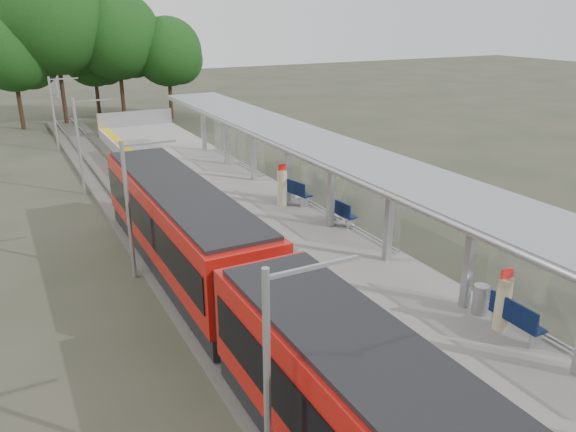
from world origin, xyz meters
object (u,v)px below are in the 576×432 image
at_px(bench_far, 296,191).
at_px(litter_bin, 480,300).
at_px(info_pillar_near, 503,303).
at_px(bench_near, 515,318).
at_px(bench_mid, 341,212).
at_px(info_pillar_far, 282,188).
at_px(train, 257,304).

xyz_separation_m(bench_far, litter_bin, (-0.09, -11.98, -0.12)).
xyz_separation_m(info_pillar_near, litter_bin, (0.12, 0.93, -0.35)).
distance_m(bench_near, info_pillar_near, 0.53).
height_order(bench_near, bench_mid, bench_near).
bearing_deg(bench_near, info_pillar_far, 92.70).
xyz_separation_m(train, bench_near, (6.46, -3.38, -0.45)).
xyz_separation_m(info_pillar_near, info_pillar_far, (-0.53, 12.93, 0.05)).
distance_m(train, info_pillar_near, 7.08).
relative_size(train, bench_near, 16.50).
bearing_deg(train, info_pillar_near, -24.18).
bearing_deg(litter_bin, bench_near, -94.43).
height_order(bench_mid, litter_bin, bench_mid).
bearing_deg(litter_bin, bench_far, 89.57).
bearing_deg(bench_far, bench_near, -101.71).
distance_m(train, bench_mid, 9.62).
distance_m(bench_near, bench_far, 13.39).
distance_m(train, bench_far, 12.03).
bearing_deg(bench_mid, train, -141.26).
bearing_deg(train, bench_mid, 43.05).
relative_size(info_pillar_far, litter_bin, 2.12).
bearing_deg(litter_bin, info_pillar_near, -97.08).
xyz_separation_m(bench_near, info_pillar_near, (-0.01, 0.48, 0.23)).
bearing_deg(bench_mid, bench_near, -97.54).
relative_size(info_pillar_near, litter_bin, 2.01).
xyz_separation_m(train, info_pillar_far, (5.93, 10.03, -0.18)).
bearing_deg(info_pillar_near, bench_near, -82.31).
distance_m(info_pillar_far, litter_bin, 12.03).
bearing_deg(bench_far, litter_bin, -101.29).
bearing_deg(bench_near, bench_far, 89.55).
height_order(train, litter_bin, train).
height_order(bench_mid, bench_far, bench_far).
relative_size(train, bench_mid, 17.18).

